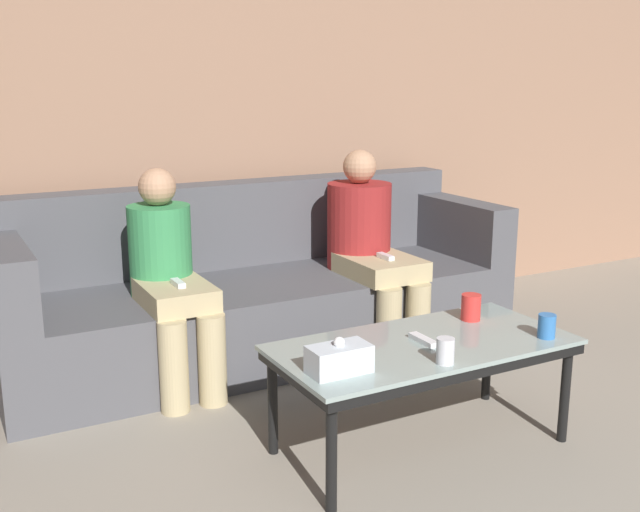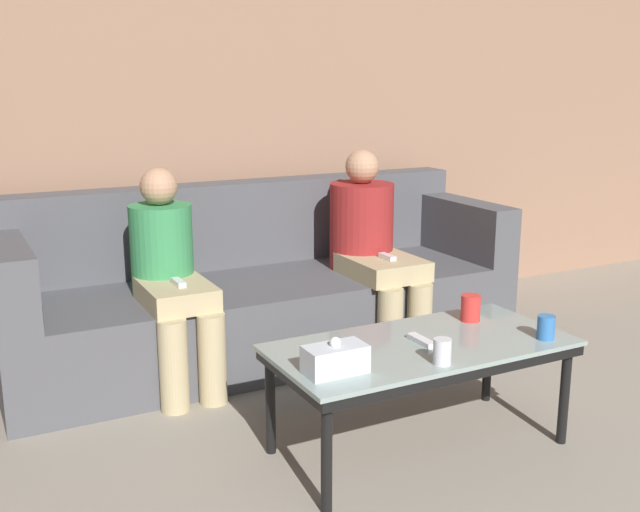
{
  "view_description": "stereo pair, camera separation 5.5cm",
  "coord_description": "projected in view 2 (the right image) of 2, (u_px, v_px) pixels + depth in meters",
  "views": [
    {
      "loc": [
        -1.56,
        0.13,
        1.46
      ],
      "look_at": [
        0.0,
        3.01,
        0.67
      ],
      "focal_mm": 42.0,
      "sensor_mm": 36.0,
      "label": 1
    },
    {
      "loc": [
        -1.51,
        0.1,
        1.46
      ],
      "look_at": [
        0.0,
        3.01,
        0.67
      ],
      "focal_mm": 42.0,
      "sensor_mm": 36.0,
      "label": 2
    }
  ],
  "objects": [
    {
      "name": "wall_back",
      "position": [
        222.0,
        106.0,
        4.27
      ],
      "size": [
        12.0,
        0.06,
        2.6
      ],
      "color": "#9E755B",
      "rests_on": "ground_plane"
    },
    {
      "name": "couch",
      "position": [
        261.0,
        293.0,
        4.05
      ],
      "size": [
        2.71,
        0.9,
        0.89
      ],
      "color": "#515156",
      "rests_on": "ground_plane"
    },
    {
      "name": "coffee_table",
      "position": [
        421.0,
        353.0,
        2.93
      ],
      "size": [
        1.19,
        0.57,
        0.45
      ],
      "color": "#8C9E99",
      "rests_on": "ground_plane"
    },
    {
      "name": "cup_near_left",
      "position": [
        471.0,
        308.0,
        3.18
      ],
      "size": [
        0.08,
        0.08,
        0.11
      ],
      "color": "red",
      "rests_on": "coffee_table"
    },
    {
      "name": "cup_near_right",
      "position": [
        442.0,
        352.0,
        2.7
      ],
      "size": [
        0.07,
        0.07,
        0.1
      ],
      "color": "silver",
      "rests_on": "coffee_table"
    },
    {
      "name": "cup_far_center",
      "position": [
        546.0,
        327.0,
        2.96
      ],
      "size": [
        0.07,
        0.07,
        0.1
      ],
      "color": "#3372BF",
      "rests_on": "coffee_table"
    },
    {
      "name": "tissue_box",
      "position": [
        335.0,
        359.0,
        2.62
      ],
      "size": [
        0.22,
        0.12,
        0.13
      ],
      "color": "silver",
      "rests_on": "coffee_table"
    },
    {
      "name": "game_remote",
      "position": [
        421.0,
        340.0,
        2.92
      ],
      "size": [
        0.04,
        0.15,
        0.02
      ],
      "color": "white",
      "rests_on": "coffee_table"
    },
    {
      "name": "seated_person_left_end",
      "position": [
        170.0,
        274.0,
        3.54
      ],
      "size": [
        0.31,
        0.64,
        1.04
      ],
      "color": "tan",
      "rests_on": "ground_plane"
    },
    {
      "name": "seated_person_mid_left",
      "position": [
        371.0,
        243.0,
        4.05
      ],
      "size": [
        0.35,
        0.69,
        1.08
      ],
      "color": "tan",
      "rests_on": "ground_plane"
    }
  ]
}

